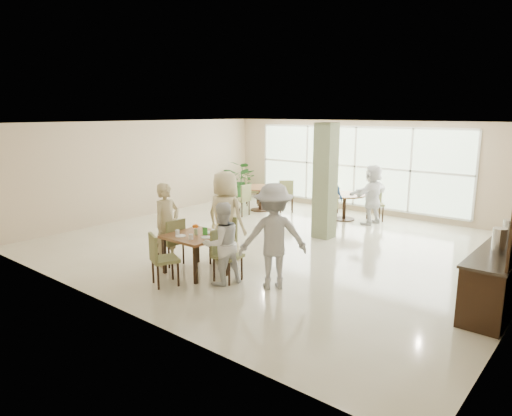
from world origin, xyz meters
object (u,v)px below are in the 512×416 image
Objects in this scene: adult_a at (328,197)px; potted_plant at (242,180)px; adult_b at (372,194)px; teen_right at (222,244)px; round_table_right at (345,199)px; adult_standing at (322,184)px; teen_standing at (273,236)px; round_table_left at (260,192)px; teen_left at (167,225)px; teen_far at (225,217)px; main_table at (196,239)px.

potted_plant is at bearing 170.50° from adult_a.
teen_right is at bearing 9.00° from adult_b.
adult_standing reaches higher than round_table_right.
teen_right is 0.81× the size of teen_standing.
adult_a is (4.25, -1.36, 0.11)m from potted_plant.
round_table_left is at bearing -31.11° from potted_plant.
teen_right reaches higher than potted_plant.
adult_a is 0.97× the size of adult_b.
round_table_left is 0.86× the size of potted_plant.
adult_a is (-0.01, -0.95, 0.21)m from round_table_right.
adult_a is 0.95× the size of adult_standing.
teen_left is at bearing 96.30° from adult_standing.
adult_a is at bearing -8.64° from round_table_left.
potted_plant is 0.92× the size of teen_right.
teen_far is (4.16, -5.29, 0.25)m from potted_plant.
teen_left is 1.04× the size of adult_a.
teen_standing is at bearing 117.33° from adult_standing.
adult_standing reaches higher than adult_b.
round_table_right is at bearing 89.58° from main_table.
round_table_left is 6.34m from teen_right.
adult_b is (0.87, 5.79, 0.16)m from main_table.
round_table_left is 0.70× the size of adult_standing.
adult_b reaches higher than round_table_right.
round_table_left is 0.64× the size of teen_far.
adult_standing is (-1.16, 1.60, 0.05)m from adult_a.
teen_left is (1.86, -5.27, 0.25)m from round_table_left.
teen_far is 1.75m from teen_standing.
teen_right is (1.57, -0.07, -0.09)m from teen_left.
teen_standing reaches higher than adult_a.
teen_left is at bearing -97.98° from round_table_right.
teen_standing is at bearing 11.69° from main_table.
teen_left is 1.01× the size of adult_b.
adult_a is at bearing -30.85° from adult_b.
teen_far is 1.33m from teen_right.
adult_b is at bearing 57.70° from adult_a.
round_table_right is 0.70× the size of adult_standing.
adult_b is 0.97× the size of adult_standing.
teen_far is at bearing -64.52° from teen_standing.
round_table_left is 0.71× the size of teen_left.
teen_standing is at bearing 158.37° from teen_far.
teen_far is (0.71, 0.94, 0.10)m from teen_left.
teen_standing is at bearing -82.92° from teen_left.
teen_standing is (1.56, -5.43, 0.34)m from round_table_right.
teen_left is at bearing -70.61° from round_table_left.
main_table is 5.76m from round_table_right.
main_table is 1.66m from teen_standing.
adult_a is at bearing -116.75° from teen_standing.
teen_standing is 4.75m from adult_a.
potted_plant is at bearing 124.33° from main_table.
main_table is 5.85m from adult_b.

